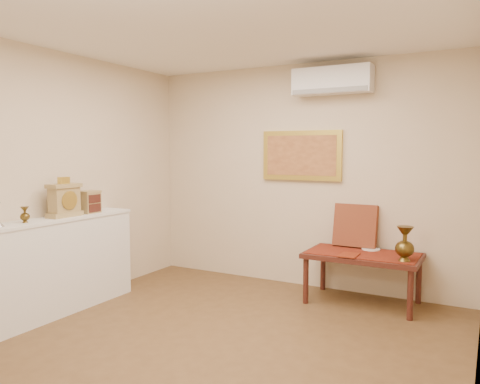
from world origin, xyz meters
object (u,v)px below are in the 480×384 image
Objects in this scene: mantel_clock at (65,200)px; low_table at (363,259)px; wooden_chest at (90,202)px; display_ledge at (48,267)px; brass_urn_tall at (405,240)px.

low_table is at bearing 32.36° from mantel_clock.
mantel_clock reaches higher than wooden_chest.
low_table is (2.65, 1.68, -0.67)m from mantel_clock.
display_ledge is 1.68× the size of low_table.
mantel_clock is at bearing -90.59° from wooden_chest.
wooden_chest is at bearing 86.67° from display_ledge.
wooden_chest is at bearing 89.41° from mantel_clock.
mantel_clock is 3.20m from low_table.
display_ledge is at bearing -144.90° from low_table.
wooden_chest is (0.00, 0.34, -0.05)m from mantel_clock.
display_ledge is 3.27m from low_table.
display_ledge is at bearing -97.83° from mantel_clock.
brass_urn_tall reaches higher than display_ledge.
brass_urn_tall is at bearing 25.93° from mantel_clock.
brass_urn_tall reaches higher than low_table.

